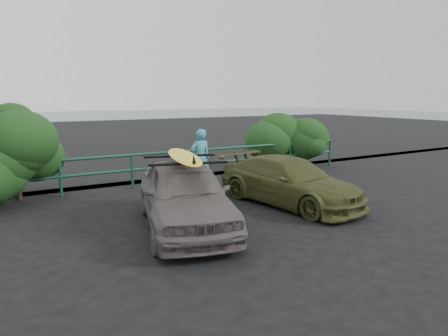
{
  "coord_description": "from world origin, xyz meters",
  "views": [
    {
      "loc": [
        -4.48,
        -6.44,
        2.71
      ],
      "look_at": [
        0.11,
        1.48,
        1.06
      ],
      "focal_mm": 32.0,
      "sensor_mm": 36.0,
      "label": 1
    }
  ],
  "objects_px": {
    "sedan": "(185,194)",
    "olive_vehicle": "(289,181)",
    "surfboard": "(184,156)",
    "guardrail": "(164,168)",
    "man": "(200,158)"
  },
  "relations": [
    {
      "from": "sedan",
      "to": "olive_vehicle",
      "type": "xyz_separation_m",
      "value": [
        3.07,
        0.37,
        -0.12
      ]
    },
    {
      "from": "sedan",
      "to": "surfboard",
      "type": "distance_m",
      "value": 0.8
    },
    {
      "from": "olive_vehicle",
      "to": "surfboard",
      "type": "xyz_separation_m",
      "value": [
        -3.07,
        -0.37,
        0.91
      ]
    },
    {
      "from": "olive_vehicle",
      "to": "sedan",
      "type": "bearing_deg",
      "value": 177.57
    },
    {
      "from": "guardrail",
      "to": "olive_vehicle",
      "type": "relative_size",
      "value": 3.43
    },
    {
      "from": "guardrail",
      "to": "sedan",
      "type": "relative_size",
      "value": 3.37
    },
    {
      "from": "guardrail",
      "to": "surfboard",
      "type": "distance_m",
      "value": 4.36
    },
    {
      "from": "surfboard",
      "to": "olive_vehicle",
      "type": "bearing_deg",
      "value": 21.57
    },
    {
      "from": "guardrail",
      "to": "man",
      "type": "relative_size",
      "value": 7.96
    },
    {
      "from": "man",
      "to": "surfboard",
      "type": "bearing_deg",
      "value": 56.6
    },
    {
      "from": "olive_vehicle",
      "to": "surfboard",
      "type": "relative_size",
      "value": 1.57
    },
    {
      "from": "sedan",
      "to": "man",
      "type": "height_order",
      "value": "man"
    },
    {
      "from": "olive_vehicle",
      "to": "surfboard",
      "type": "distance_m",
      "value": 3.23
    },
    {
      "from": "guardrail",
      "to": "olive_vehicle",
      "type": "distance_m",
      "value": 4.18
    },
    {
      "from": "sedan",
      "to": "olive_vehicle",
      "type": "relative_size",
      "value": 1.02
    }
  ]
}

